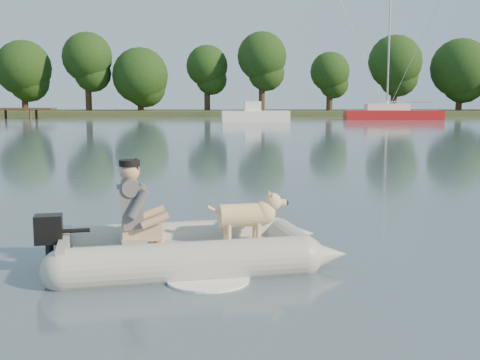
{
  "coord_description": "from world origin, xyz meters",
  "views": [
    {
      "loc": [
        -0.31,
        -7.11,
        1.94
      ],
      "look_at": [
        -0.11,
        1.67,
        0.75
      ],
      "focal_mm": 45.0,
      "sensor_mm": 36.0,
      "label": 1
    }
  ],
  "objects_px": {
    "dog": "(242,219)",
    "motorboat": "(255,108)",
    "dinghy": "(191,217)",
    "man": "(132,203)",
    "sailboat": "(392,114)"
  },
  "relations": [
    {
      "from": "dog",
      "to": "motorboat",
      "type": "xyz_separation_m",
      "value": [
        2.31,
        44.18,
        0.64
      ]
    },
    {
      "from": "dinghy",
      "to": "motorboat",
      "type": "xyz_separation_m",
      "value": [
        2.92,
        44.35,
        0.57
      ]
    },
    {
      "from": "man",
      "to": "sailboat",
      "type": "bearing_deg",
      "value": 59.79
    },
    {
      "from": "man",
      "to": "dog",
      "type": "height_order",
      "value": "man"
    },
    {
      "from": "motorboat",
      "to": "man",
      "type": "bearing_deg",
      "value": -97.58
    },
    {
      "from": "man",
      "to": "sailboat",
      "type": "relative_size",
      "value": 0.09
    },
    {
      "from": "dog",
      "to": "motorboat",
      "type": "bearing_deg",
      "value": 75.46
    },
    {
      "from": "dog",
      "to": "sailboat",
      "type": "relative_size",
      "value": 0.07
    },
    {
      "from": "motorboat",
      "to": "sailboat",
      "type": "xyz_separation_m",
      "value": [
        12.8,
        4.07,
        -0.61
      ]
    },
    {
      "from": "man",
      "to": "sailboat",
      "type": "xyz_separation_m",
      "value": [
        16.39,
        48.5,
        -0.22
      ]
    },
    {
      "from": "man",
      "to": "motorboat",
      "type": "bearing_deg",
      "value": 73.85
    },
    {
      "from": "dog",
      "to": "sailboat",
      "type": "distance_m",
      "value": 50.56
    },
    {
      "from": "dinghy",
      "to": "motorboat",
      "type": "height_order",
      "value": "motorboat"
    },
    {
      "from": "dinghy",
      "to": "man",
      "type": "height_order",
      "value": "man"
    },
    {
      "from": "dog",
      "to": "sailboat",
      "type": "xyz_separation_m",
      "value": [
        15.12,
        48.24,
        0.03
      ]
    }
  ]
}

